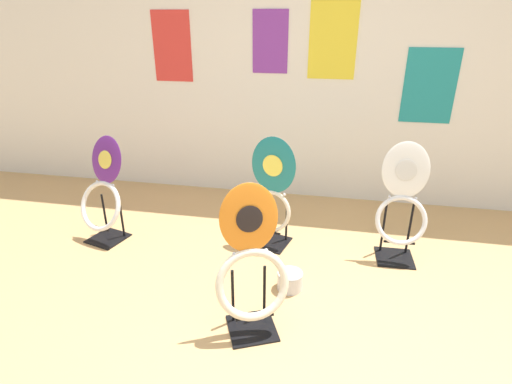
{
  "coord_description": "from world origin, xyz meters",
  "views": [
    {
      "loc": [
        0.17,
        -1.48,
        1.74
      ],
      "look_at": [
        -0.34,
        1.15,
        0.55
      ],
      "focal_mm": 28.0,
      "sensor_mm": 36.0,
      "label": 1
    }
  ],
  "objects_px": {
    "toilet_seat_display_orange_sun": "(252,270)",
    "toilet_seat_display_purple_note": "(103,195)",
    "toilet_seat_display_teal_sax": "(272,193)",
    "paint_can": "(290,280)",
    "toilet_seat_display_white_plain": "(402,204)"
  },
  "relations": [
    {
      "from": "toilet_seat_display_orange_sun",
      "to": "toilet_seat_display_purple_note",
      "type": "bearing_deg",
      "value": 149.54
    },
    {
      "from": "toilet_seat_display_purple_note",
      "to": "paint_can",
      "type": "relative_size",
      "value": 4.89
    },
    {
      "from": "toilet_seat_display_teal_sax",
      "to": "toilet_seat_display_orange_sun",
      "type": "relative_size",
      "value": 0.98
    },
    {
      "from": "toilet_seat_display_teal_sax",
      "to": "paint_can",
      "type": "distance_m",
      "value": 0.73
    },
    {
      "from": "toilet_seat_display_white_plain",
      "to": "toilet_seat_display_orange_sun",
      "type": "bearing_deg",
      "value": -133.67
    },
    {
      "from": "toilet_seat_display_white_plain",
      "to": "toilet_seat_display_orange_sun",
      "type": "distance_m",
      "value": 1.36
    },
    {
      "from": "toilet_seat_display_teal_sax",
      "to": "toilet_seat_display_purple_note",
      "type": "distance_m",
      "value": 1.38
    },
    {
      "from": "toilet_seat_display_purple_note",
      "to": "toilet_seat_display_orange_sun",
      "type": "height_order",
      "value": "toilet_seat_display_orange_sun"
    },
    {
      "from": "toilet_seat_display_teal_sax",
      "to": "toilet_seat_display_purple_note",
      "type": "bearing_deg",
      "value": -172.37
    },
    {
      "from": "paint_can",
      "to": "toilet_seat_display_orange_sun",
      "type": "bearing_deg",
      "value": -112.8
    },
    {
      "from": "toilet_seat_display_teal_sax",
      "to": "toilet_seat_display_white_plain",
      "type": "distance_m",
      "value": 0.98
    },
    {
      "from": "toilet_seat_display_white_plain",
      "to": "toilet_seat_display_orange_sun",
      "type": "height_order",
      "value": "toilet_seat_display_orange_sun"
    },
    {
      "from": "toilet_seat_display_purple_note",
      "to": "paint_can",
      "type": "distance_m",
      "value": 1.67
    },
    {
      "from": "toilet_seat_display_teal_sax",
      "to": "paint_can",
      "type": "bearing_deg",
      "value": -69.04
    },
    {
      "from": "toilet_seat_display_orange_sun",
      "to": "toilet_seat_display_white_plain",
      "type": "bearing_deg",
      "value": 46.33
    }
  ]
}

